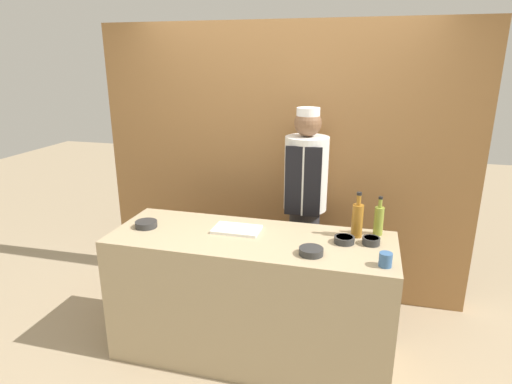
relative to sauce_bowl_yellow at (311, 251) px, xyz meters
name	(u,v)px	position (x,y,z in m)	size (l,w,h in m)	color
ground_plane	(251,351)	(-0.44, 0.17, -0.95)	(14.00, 14.00, 0.00)	tan
cabinet_wall	(282,164)	(-0.44, 1.22, 0.25)	(3.27, 0.18, 2.40)	olive
counter	(251,296)	(-0.44, 0.17, -0.49)	(1.96, 0.70, 0.93)	tan
sauce_bowl_yellow	(311,251)	(0.00, 0.00, 0.00)	(0.15, 0.15, 0.04)	#2D2D2D
sauce_bowl_green	(146,224)	(-1.22, 0.15, 0.00)	(0.16, 0.16, 0.04)	#2D2D2D
sauce_bowl_orange	(344,239)	(0.19, 0.23, 0.00)	(0.13, 0.13, 0.04)	#2D2D2D
sauce_bowl_red	(371,240)	(0.36, 0.25, 0.00)	(0.12, 0.12, 0.05)	#2D2D2D
cutting_board	(237,229)	(-0.56, 0.25, -0.01)	(0.33, 0.21, 0.02)	white
bottle_oil	(379,220)	(0.40, 0.44, 0.08)	(0.07, 0.07, 0.28)	olive
bottle_amber	(357,219)	(0.26, 0.36, 0.10)	(0.08, 0.08, 0.32)	#9E661E
cup_blue	(386,260)	(0.44, -0.05, 0.02)	(0.08, 0.08, 0.09)	#386093
chef_center	(305,205)	(-0.17, 0.86, 0.00)	(0.35, 0.35, 1.74)	#28282D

